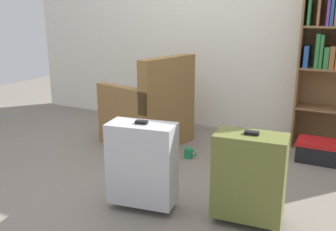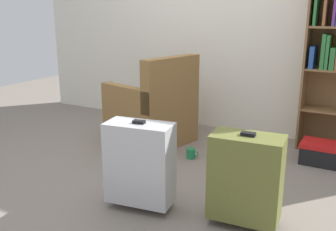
# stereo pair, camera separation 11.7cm
# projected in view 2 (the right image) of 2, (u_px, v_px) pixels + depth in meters

# --- Properties ---
(ground_plane) EXTENTS (8.51, 8.51, 0.00)m
(ground_plane) POSITION_uv_depth(u_px,v_px,m) (136.00, 180.00, 3.09)
(ground_plane) COLOR slate
(back_wall) EXTENTS (4.86, 0.10, 2.60)m
(back_wall) POSITION_uv_depth(u_px,v_px,m) (220.00, 12.00, 4.18)
(back_wall) COLOR silver
(back_wall) RESTS_ON ground
(armchair) EXTENTS (0.85, 0.85, 0.90)m
(armchair) POSITION_uv_depth(u_px,v_px,m) (153.00, 112.00, 3.90)
(armchair) COLOR olive
(armchair) RESTS_ON ground
(mug) EXTENTS (0.12, 0.08, 0.10)m
(mug) POSITION_uv_depth(u_px,v_px,m) (191.00, 153.00, 3.53)
(mug) COLOR #1E7F4C
(mug) RESTS_ON ground
(storage_box) EXTENTS (0.42, 0.28, 0.19)m
(storage_box) POSITION_uv_depth(u_px,v_px,m) (326.00, 153.00, 3.39)
(storage_box) COLOR black
(storage_box) RESTS_ON ground
(suitcase_silver) EXTENTS (0.48, 0.29, 0.63)m
(suitcase_silver) POSITION_uv_depth(u_px,v_px,m) (140.00, 163.00, 2.58)
(suitcase_silver) COLOR #B7BABF
(suitcase_silver) RESTS_ON ground
(suitcase_olive) EXTENTS (0.46, 0.28, 0.62)m
(suitcase_olive) POSITION_uv_depth(u_px,v_px,m) (246.00, 177.00, 2.38)
(suitcase_olive) COLOR brown
(suitcase_olive) RESTS_ON ground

